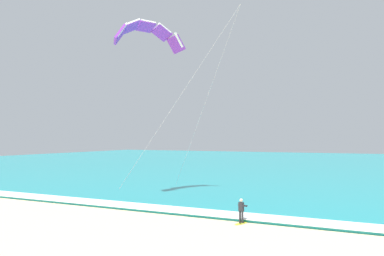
{
  "coord_description": "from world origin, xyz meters",
  "views": [
    {
      "loc": [
        2.75,
        -13.62,
        5.85
      ],
      "look_at": [
        -11.37,
        15.75,
        6.65
      ],
      "focal_mm": 35.7,
      "sensor_mm": 36.0,
      "label": 1
    }
  ],
  "objects": [
    {
      "name": "surf_foam",
      "position": [
        0.0,
        12.75,
        0.22
      ],
      "size": [
        200.0,
        2.34,
        0.04
      ],
      "primitive_type": "cube",
      "color": "white",
      "rests_on": "sea"
    },
    {
      "name": "kite_primary",
      "position": [
        -16.84,
        17.36,
        15.89
      ],
      "size": [
        13.18,
        8.89,
        15.88
      ],
      "color": "purple"
    },
    {
      "name": "surfboard",
      "position": [
        -5.5,
        11.27,
        0.03
      ],
      "size": [
        0.81,
        1.47,
        0.09
      ],
      "color": "yellow",
      "rests_on": "ground"
    },
    {
      "name": "sea",
      "position": [
        0.0,
        71.75,
        0.1
      ],
      "size": [
        200.0,
        120.0,
        0.2
      ],
      "primitive_type": "cube",
      "color": "teal",
      "rests_on": "ground"
    },
    {
      "name": "kitesurfer",
      "position": [
        -5.5,
        11.29,
        0.94
      ],
      "size": [
        0.62,
        0.61,
        1.69
      ],
      "color": "#232328",
      "rests_on": "ground"
    }
  ]
}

